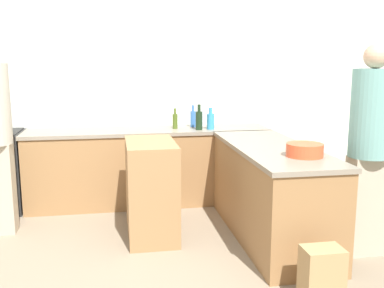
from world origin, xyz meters
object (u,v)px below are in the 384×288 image
object	(u,v)px
vinegar_bottle_clear	(203,119)
dish_soap_bottle	(211,121)
water_bottle_blue	(193,118)
island_table	(151,189)
wine_bottle_dark	(199,120)
mixing_bowl	(305,150)
olive_oil_bottle	(175,121)
person_at_peninsula	(370,144)
paper_bag	(322,276)

from	to	relation	value
vinegar_bottle_clear	dish_soap_bottle	bearing A→B (deg)	-84.24
water_bottle_blue	vinegar_bottle_clear	bearing A→B (deg)	26.09
vinegar_bottle_clear	water_bottle_blue	distance (m)	0.15
island_table	dish_soap_bottle	bearing A→B (deg)	49.43
wine_bottle_dark	mixing_bowl	bearing A→B (deg)	-69.77
olive_oil_bottle	person_at_peninsula	world-z (taller)	person_at_peninsula
mixing_bowl	water_bottle_blue	distance (m)	1.93
olive_oil_bottle	dish_soap_bottle	size ratio (longest dim) A/B	0.95
wine_bottle_dark	dish_soap_bottle	xyz separation A→B (m)	(0.14, 0.02, -0.02)
vinegar_bottle_clear	wine_bottle_dark	size ratio (longest dim) A/B	0.72
paper_bag	vinegar_bottle_clear	bearing A→B (deg)	96.58
mixing_bowl	vinegar_bottle_clear	distance (m)	1.95
dish_soap_bottle	paper_bag	xyz separation A→B (m)	(0.28, -2.35, -0.78)
olive_oil_bottle	dish_soap_bottle	distance (m)	0.41
vinegar_bottle_clear	paper_bag	bearing A→B (deg)	-83.42
wine_bottle_dark	paper_bag	world-z (taller)	wine_bottle_dark
wine_bottle_dark	dish_soap_bottle	distance (m)	0.14
paper_bag	person_at_peninsula	bearing A→B (deg)	44.40
wine_bottle_dark	paper_bag	bearing A→B (deg)	-79.94
person_at_peninsula	mixing_bowl	bearing A→B (deg)	177.58
island_table	paper_bag	world-z (taller)	island_table
olive_oil_bottle	dish_soap_bottle	world-z (taller)	dish_soap_bottle
vinegar_bottle_clear	dish_soap_bottle	world-z (taller)	dish_soap_bottle
mixing_bowl	water_bottle_blue	world-z (taller)	water_bottle_blue
vinegar_bottle_clear	water_bottle_blue	xyz separation A→B (m)	(-0.14, -0.07, 0.02)
mixing_bowl	paper_bag	world-z (taller)	mixing_bowl
dish_soap_bottle	person_at_peninsula	size ratio (longest dim) A/B	0.14
dish_soap_bottle	person_at_peninsula	distance (m)	1.92
olive_oil_bottle	paper_bag	bearing A→B (deg)	-74.75
vinegar_bottle_clear	person_at_peninsula	distance (m)	2.18
wine_bottle_dark	person_at_peninsula	bearing A→B (deg)	-54.39
island_table	wine_bottle_dark	world-z (taller)	wine_bottle_dark
dish_soap_bottle	water_bottle_blue	bearing A→B (deg)	126.84
island_table	person_at_peninsula	distance (m)	2.00
person_at_peninsula	vinegar_bottle_clear	bearing A→B (deg)	118.59
olive_oil_bottle	person_at_peninsula	bearing A→B (deg)	-51.00
island_table	wine_bottle_dark	bearing A→B (deg)	54.47
wine_bottle_dark	dish_soap_bottle	bearing A→B (deg)	6.43
dish_soap_bottle	mixing_bowl	bearing A→B (deg)	-74.44
olive_oil_bottle	water_bottle_blue	distance (m)	0.25
mixing_bowl	person_at_peninsula	xyz separation A→B (m)	(0.57, -0.02, 0.04)
olive_oil_bottle	paper_bag	size ratio (longest dim) A/B	0.58
mixing_bowl	wine_bottle_dark	size ratio (longest dim) A/B	1.05
island_table	dish_soap_bottle	world-z (taller)	dish_soap_bottle
vinegar_bottle_clear	person_at_peninsula	bearing A→B (deg)	-61.41
mixing_bowl	dish_soap_bottle	bearing A→B (deg)	105.56
island_table	person_at_peninsula	size ratio (longest dim) A/B	0.51
vinegar_bottle_clear	wine_bottle_dark	distance (m)	0.33
island_table	vinegar_bottle_clear	size ratio (longest dim) A/B	4.36
island_table	vinegar_bottle_clear	bearing A→B (deg)	58.08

